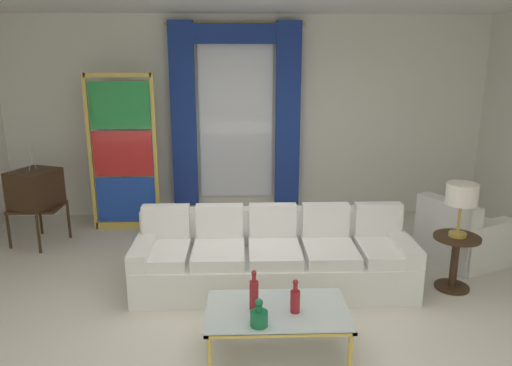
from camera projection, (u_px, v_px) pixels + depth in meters
The scene contains 14 objects.
ground_plane at pixel (252, 309), 4.81m from camera, with size 16.00×16.00×0.00m, color silver.
wall_rear at pixel (246, 118), 7.39m from camera, with size 8.00×0.12×3.00m, color white.
curtained_window at pixel (236, 103), 7.16m from camera, with size 2.00×0.17×2.70m.
couch_white_long at pixel (273, 258), 5.26m from camera, with size 2.92×0.93×0.86m.
coffee_table at pixel (277, 313), 4.01m from camera, with size 1.17×0.70×0.41m.
bottle_blue_decanter at pixel (295, 299), 3.93m from camera, with size 0.08×0.08×0.29m.
bottle_crystal_tall at pixel (254, 293), 3.97m from camera, with size 0.07×0.07×0.34m.
bottle_amber_squat at pixel (259, 317), 3.74m from camera, with size 0.14×0.14×0.23m.
vintage_tv at pixel (35, 190), 6.32m from camera, with size 0.69×0.73×1.35m.
armchair_white at pixel (460, 239), 5.86m from camera, with size 1.08×1.07×0.80m.
stained_glass_divider at pixel (123, 157), 6.77m from camera, with size 0.95×0.05×2.20m.
peacock_figurine at pixel (157, 225), 6.53m from camera, with size 0.44×0.60×0.50m.
round_side_table at pixel (455, 257), 5.15m from camera, with size 0.48×0.48×0.59m.
table_lamp_brass at pixel (462, 196), 4.98m from camera, with size 0.32×0.32×0.57m.
Camera 1 is at (-0.11, -4.33, 2.43)m, focal length 34.21 mm.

